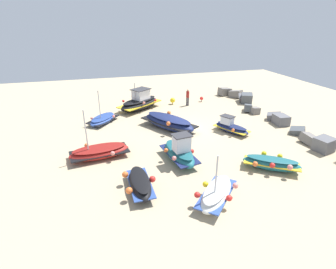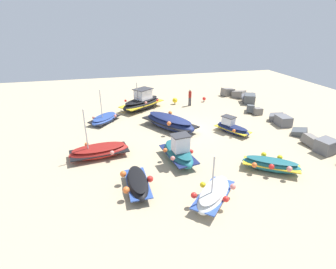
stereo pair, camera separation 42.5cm
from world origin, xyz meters
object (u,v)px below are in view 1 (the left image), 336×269
at_px(fishing_boat_3, 103,119).
at_px(mooring_buoy_0, 202,98).
at_px(person_walking, 188,96).
at_px(mooring_buoy_1, 173,100).
at_px(fishing_boat_0, 169,122).
at_px(fishing_boat_6, 231,127).
at_px(fishing_boat_2, 140,102).
at_px(fishing_boat_4, 100,152).
at_px(fishing_boat_5, 140,183).
at_px(fishing_boat_7, 272,163).
at_px(fishing_boat_8, 217,194).
at_px(fishing_boat_1, 179,152).

xyz_separation_m(fishing_boat_3, mooring_buoy_0, (-3.74, 10.95, 0.03)).
distance_m(person_walking, mooring_buoy_1, 1.76).
height_order(fishing_boat_0, fishing_boat_6, fishing_boat_6).
xyz_separation_m(fishing_boat_2, mooring_buoy_1, (-0.75, 3.70, -0.29)).
xyz_separation_m(fishing_boat_4, fishing_boat_5, (4.39, 1.93, 0.02)).
bearing_deg(fishing_boat_7, fishing_boat_2, -33.30).
height_order(fishing_boat_4, mooring_buoy_1, fishing_boat_4).
distance_m(fishing_boat_0, fishing_boat_8, 9.94).
xyz_separation_m(fishing_boat_5, fishing_boat_8, (1.93, 3.58, 0.00)).
xyz_separation_m(fishing_boat_0, fishing_boat_6, (2.12, 4.66, -0.13)).
bearing_deg(fishing_boat_0, fishing_boat_7, -4.24).
bearing_deg(fishing_boat_4, fishing_boat_5, -74.13).
distance_m(fishing_boat_2, fishing_boat_4, 10.42).
xyz_separation_m(fishing_boat_0, fishing_boat_2, (-5.82, -1.40, 0.14)).
height_order(fishing_boat_7, mooring_buoy_1, fishing_boat_7).
height_order(fishing_boat_4, mooring_buoy_0, fishing_boat_4).
distance_m(fishing_boat_1, fishing_boat_7, 5.71).
xyz_separation_m(fishing_boat_0, fishing_boat_5, (8.01, -3.88, -0.14)).
relative_size(fishing_boat_8, mooring_buoy_1, 4.58).
bearing_deg(fishing_boat_6, fishing_boat_3, 34.94).
xyz_separation_m(fishing_boat_0, fishing_boat_8, (9.94, -0.30, -0.14)).
bearing_deg(fishing_boat_4, fishing_boat_8, -56.79).
bearing_deg(mooring_buoy_1, person_walking, 55.91).
height_order(fishing_boat_2, mooring_buoy_1, fishing_boat_2).
bearing_deg(fishing_boat_5, fishing_boat_6, -55.73).
bearing_deg(fishing_boat_2, fishing_boat_0, -111.91).
bearing_deg(mooring_buoy_1, fishing_boat_5, -22.98).
relative_size(fishing_boat_0, fishing_boat_8, 1.66).
distance_m(fishing_boat_5, person_walking, 15.61).
bearing_deg(fishing_boat_3, fishing_boat_6, -78.24).
height_order(fishing_boat_6, fishing_boat_7, fishing_boat_6).
bearing_deg(person_walking, mooring_buoy_0, 153.84).
bearing_deg(fishing_boat_6, person_walking, -21.09).
relative_size(fishing_boat_1, mooring_buoy_1, 5.30).
bearing_deg(mooring_buoy_0, fishing_boat_2, -83.60).
xyz_separation_m(fishing_boat_2, person_walking, (0.18, 5.07, 0.31)).
bearing_deg(fishing_boat_1, fishing_boat_4, -118.66).
distance_m(fishing_boat_2, fishing_boat_8, 15.80).
height_order(fishing_boat_2, fishing_boat_6, fishing_boat_2).
bearing_deg(fishing_boat_7, fishing_boat_8, 57.03).
xyz_separation_m(fishing_boat_2, fishing_boat_7, (13.86, 5.67, -0.29)).
bearing_deg(fishing_boat_7, mooring_buoy_0, -61.09).
bearing_deg(fishing_boat_4, fishing_boat_6, 0.26).
distance_m(fishing_boat_4, mooring_buoy_1, 13.02).
xyz_separation_m(fishing_boat_4, mooring_buoy_1, (-10.19, 8.11, 0.02)).
relative_size(fishing_boat_6, person_walking, 1.79).
relative_size(fishing_boat_6, fishing_boat_8, 0.99).
xyz_separation_m(fishing_boat_1, fishing_boat_6, (-3.38, 5.50, -0.18)).
bearing_deg(fishing_boat_4, mooring_buoy_1, 43.56).
bearing_deg(mooring_buoy_0, fishing_boat_8, -19.89).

